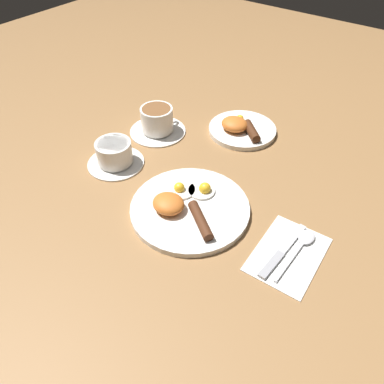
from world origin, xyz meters
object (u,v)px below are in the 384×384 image
(breakfast_plate_near, at_px, (188,207))
(teacup_far, at_px, (157,122))
(breakfast_plate_far, at_px, (241,128))
(teacup_near, at_px, (114,155))
(knife, at_px, (281,253))
(spoon, at_px, (303,242))

(breakfast_plate_near, bearing_deg, teacup_far, 142.35)
(breakfast_plate_far, bearing_deg, teacup_far, -144.11)
(breakfast_plate_near, bearing_deg, teacup_near, 174.60)
(breakfast_plate_near, relative_size, teacup_near, 1.84)
(breakfast_plate_near, height_order, teacup_near, teacup_near)
(teacup_near, distance_m, knife, 0.51)
(teacup_far, distance_m, spoon, 0.56)
(breakfast_plate_near, height_order, teacup_far, teacup_far)
(knife, height_order, spoon, spoon)
(breakfast_plate_far, distance_m, teacup_near, 0.39)
(breakfast_plate_far, bearing_deg, spoon, -41.18)
(teacup_far, bearing_deg, breakfast_plate_near, -37.65)
(teacup_far, xyz_separation_m, spoon, (0.54, -0.15, -0.03))
(teacup_near, distance_m, teacup_far, 0.19)
(teacup_near, height_order, knife, teacup_near)
(breakfast_plate_near, height_order, breakfast_plate_far, breakfast_plate_far)
(teacup_far, bearing_deg, spoon, -15.17)
(breakfast_plate_near, bearing_deg, knife, 3.03)
(breakfast_plate_near, distance_m, teacup_far, 0.35)
(breakfast_plate_far, distance_m, knife, 0.47)
(breakfast_plate_near, relative_size, spoon, 1.66)
(breakfast_plate_near, relative_size, teacup_far, 1.68)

